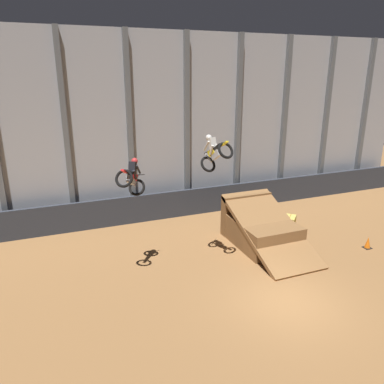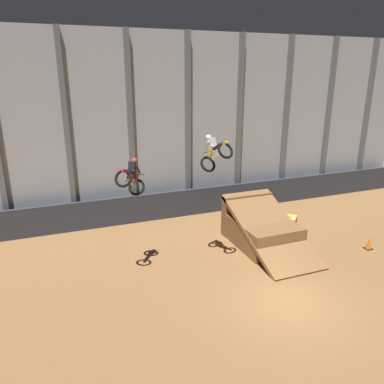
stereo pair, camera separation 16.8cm
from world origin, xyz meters
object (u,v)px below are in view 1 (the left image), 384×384
(rider_bike_left_air, at_px, (132,178))
(traffic_cone_arena_edge, at_px, (368,243))
(dirt_ramp, at_px, (260,228))
(rider_bike_right_air, at_px, (215,152))
(hay_bale_trackside, at_px, (290,221))

(rider_bike_left_air, bearing_deg, traffic_cone_arena_edge, 25.66)
(dirt_ramp, distance_m, rider_bike_right_air, 5.39)
(rider_bike_left_air, bearing_deg, rider_bike_right_air, 28.26)
(dirt_ramp, bearing_deg, traffic_cone_arena_edge, -29.02)
(dirt_ramp, xyz_separation_m, rider_bike_left_air, (-6.53, -0.55, 3.46))
(dirt_ramp, height_order, rider_bike_left_air, rider_bike_left_air)
(traffic_cone_arena_edge, bearing_deg, rider_bike_left_air, 169.79)
(rider_bike_right_air, distance_m, traffic_cone_arena_edge, 9.19)
(rider_bike_left_air, height_order, hay_bale_trackside, rider_bike_left_air)
(traffic_cone_arena_edge, xyz_separation_m, hay_bale_trackside, (-1.89, 3.77, -0.00))
(rider_bike_right_air, bearing_deg, traffic_cone_arena_edge, -24.40)
(rider_bike_left_air, xyz_separation_m, hay_bale_trackside, (9.25, 1.77, -3.96))
(traffic_cone_arena_edge, bearing_deg, dirt_ramp, 150.98)
(rider_bike_right_air, xyz_separation_m, traffic_cone_arena_edge, (7.68, -1.54, -4.81))
(rider_bike_right_air, distance_m, hay_bale_trackside, 7.85)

